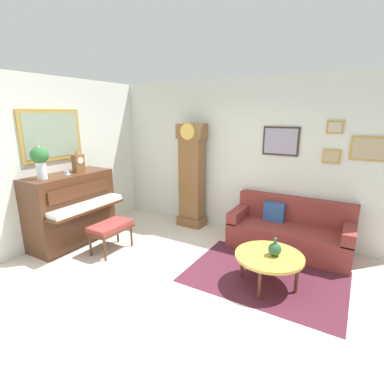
{
  "coord_description": "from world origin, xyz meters",
  "views": [
    {
      "loc": [
        1.95,
        -2.67,
        2.2
      ],
      "look_at": [
        -0.39,
        1.33,
        0.94
      ],
      "focal_mm": 27.13,
      "sensor_mm": 36.0,
      "label": 1
    }
  ],
  "objects_px": {
    "mantel_clock": "(78,162)",
    "green_jug": "(275,249)",
    "piano": "(72,208)",
    "coffee_table": "(269,257)",
    "teacup": "(67,173)",
    "couch": "(289,231)",
    "flower_vase": "(40,159)",
    "grandfather_clock": "(192,179)",
    "piano_bench": "(111,228)"
  },
  "relations": [
    {
      "from": "grandfather_clock",
      "to": "coffee_table",
      "type": "relative_size",
      "value": 2.31
    },
    {
      "from": "couch",
      "to": "green_jug",
      "type": "xyz_separation_m",
      "value": [
        0.07,
        -1.21,
        0.21
      ]
    },
    {
      "from": "couch",
      "to": "mantel_clock",
      "type": "height_order",
      "value": "mantel_clock"
    },
    {
      "from": "green_jug",
      "to": "mantel_clock",
      "type": "bearing_deg",
      "value": -176.91
    },
    {
      "from": "flower_vase",
      "to": "green_jug",
      "type": "xyz_separation_m",
      "value": [
        3.39,
        0.86,
        -1.02
      ]
    },
    {
      "from": "piano_bench",
      "to": "mantel_clock",
      "type": "xyz_separation_m",
      "value": [
        -0.82,
        0.15,
        0.99
      ]
    },
    {
      "from": "green_jug",
      "to": "piano",
      "type": "bearing_deg",
      "value": -173.08
    },
    {
      "from": "piano_bench",
      "to": "flower_vase",
      "type": "xyz_separation_m",
      "value": [
        -0.82,
        -0.53,
        1.13
      ]
    },
    {
      "from": "teacup",
      "to": "flower_vase",
      "type": "bearing_deg",
      "value": -95.08
    },
    {
      "from": "grandfather_clock",
      "to": "couch",
      "type": "relative_size",
      "value": 1.07
    },
    {
      "from": "piano",
      "to": "flower_vase",
      "type": "distance_m",
      "value": 1.03
    },
    {
      "from": "piano",
      "to": "teacup",
      "type": "relative_size",
      "value": 12.41
    },
    {
      "from": "flower_vase",
      "to": "teacup",
      "type": "xyz_separation_m",
      "value": [
        0.04,
        0.41,
        -0.29
      ]
    },
    {
      "from": "teacup",
      "to": "couch",
      "type": "bearing_deg",
      "value": 26.89
    },
    {
      "from": "piano_bench",
      "to": "green_jug",
      "type": "bearing_deg",
      "value": 7.41
    },
    {
      "from": "grandfather_clock",
      "to": "flower_vase",
      "type": "distance_m",
      "value": 2.65
    },
    {
      "from": "grandfather_clock",
      "to": "mantel_clock",
      "type": "height_order",
      "value": "grandfather_clock"
    },
    {
      "from": "piano_bench",
      "to": "flower_vase",
      "type": "distance_m",
      "value": 1.5
    },
    {
      "from": "piano_bench",
      "to": "mantel_clock",
      "type": "distance_m",
      "value": 1.3
    },
    {
      "from": "grandfather_clock",
      "to": "green_jug",
      "type": "bearing_deg",
      "value": -33.48
    },
    {
      "from": "grandfather_clock",
      "to": "coffee_table",
      "type": "height_order",
      "value": "grandfather_clock"
    },
    {
      "from": "piano_bench",
      "to": "couch",
      "type": "xyz_separation_m",
      "value": [
        2.5,
        1.54,
        -0.09
      ]
    },
    {
      "from": "piano",
      "to": "flower_vase",
      "type": "height_order",
      "value": "flower_vase"
    },
    {
      "from": "piano_bench",
      "to": "couch",
      "type": "height_order",
      "value": "couch"
    },
    {
      "from": "grandfather_clock",
      "to": "mantel_clock",
      "type": "bearing_deg",
      "value": -132.07
    },
    {
      "from": "piano_bench",
      "to": "mantel_clock",
      "type": "height_order",
      "value": "mantel_clock"
    },
    {
      "from": "green_jug",
      "to": "flower_vase",
      "type": "bearing_deg",
      "value": -165.73
    },
    {
      "from": "couch",
      "to": "piano",
      "type": "bearing_deg",
      "value": -153.99
    },
    {
      "from": "flower_vase",
      "to": "piano_bench",
      "type": "bearing_deg",
      "value": 32.72
    },
    {
      "from": "mantel_clock",
      "to": "teacup",
      "type": "relative_size",
      "value": 3.28
    },
    {
      "from": "flower_vase",
      "to": "mantel_clock",
      "type": "bearing_deg",
      "value": 89.96
    },
    {
      "from": "piano",
      "to": "flower_vase",
      "type": "xyz_separation_m",
      "value": [
        0.0,
        -0.45,
        0.92
      ]
    },
    {
      "from": "flower_vase",
      "to": "coffee_table",
      "type": "bearing_deg",
      "value": 14.29
    },
    {
      "from": "piano",
      "to": "flower_vase",
      "type": "bearing_deg",
      "value": -89.74
    },
    {
      "from": "grandfather_clock",
      "to": "green_jug",
      "type": "relative_size",
      "value": 8.46
    },
    {
      "from": "piano",
      "to": "green_jug",
      "type": "bearing_deg",
      "value": 6.92
    },
    {
      "from": "flower_vase",
      "to": "green_jug",
      "type": "bearing_deg",
      "value": 14.27
    },
    {
      "from": "mantel_clock",
      "to": "green_jug",
      "type": "bearing_deg",
      "value": 3.09
    },
    {
      "from": "teacup",
      "to": "mantel_clock",
      "type": "bearing_deg",
      "value": 97.42
    },
    {
      "from": "coffee_table",
      "to": "green_jug",
      "type": "relative_size",
      "value": 3.67
    },
    {
      "from": "flower_vase",
      "to": "piano",
      "type": "bearing_deg",
      "value": 90.26
    },
    {
      "from": "grandfather_clock",
      "to": "green_jug",
      "type": "distance_m",
      "value": 2.46
    },
    {
      "from": "mantel_clock",
      "to": "green_jug",
      "type": "height_order",
      "value": "mantel_clock"
    },
    {
      "from": "piano_bench",
      "to": "grandfather_clock",
      "type": "bearing_deg",
      "value": 71.81
    },
    {
      "from": "teacup",
      "to": "piano",
      "type": "bearing_deg",
      "value": 130.4
    },
    {
      "from": "piano",
      "to": "grandfather_clock",
      "type": "height_order",
      "value": "grandfather_clock"
    },
    {
      "from": "piano_bench",
      "to": "couch",
      "type": "relative_size",
      "value": 0.37
    },
    {
      "from": "piano",
      "to": "coffee_table",
      "type": "bearing_deg",
      "value": 6.8
    },
    {
      "from": "piano",
      "to": "mantel_clock",
      "type": "xyz_separation_m",
      "value": [
        0.0,
        0.23,
        0.78
      ]
    },
    {
      "from": "coffee_table",
      "to": "green_jug",
      "type": "bearing_deg",
      "value": 12.89
    }
  ]
}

